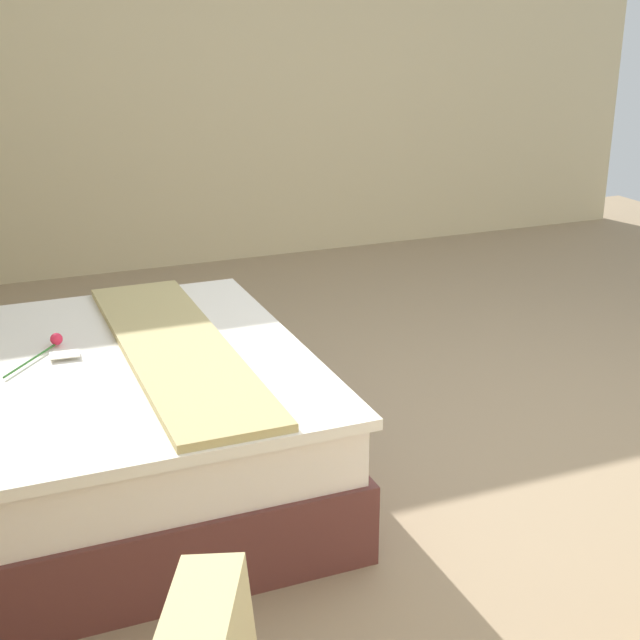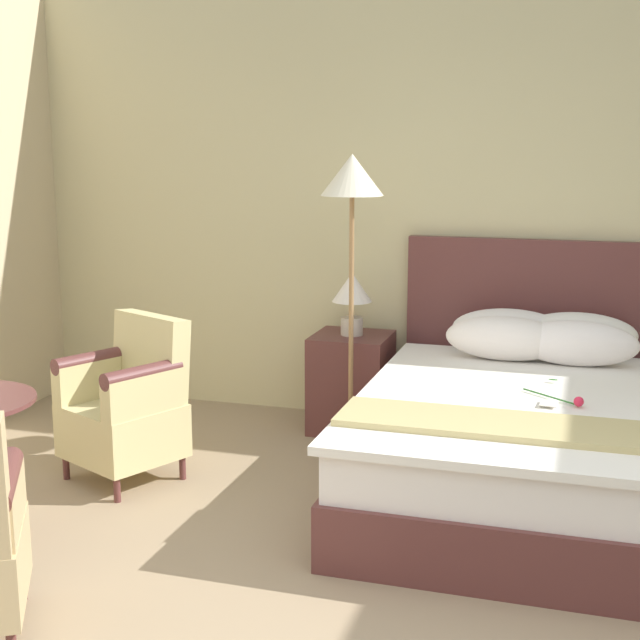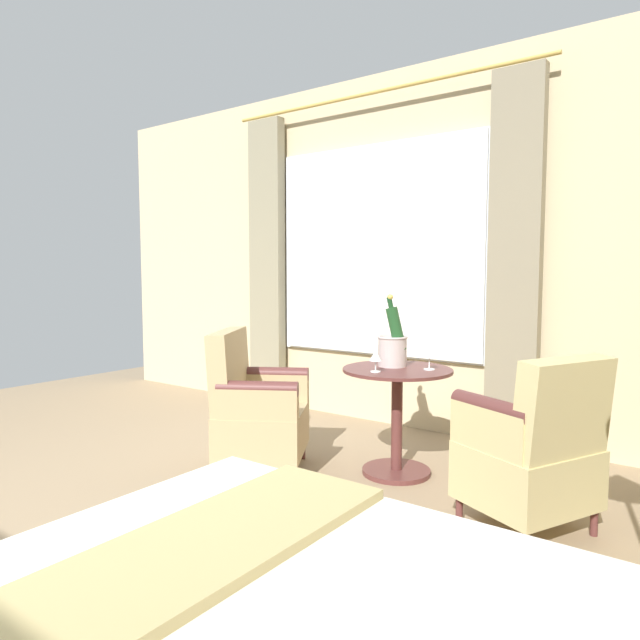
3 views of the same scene
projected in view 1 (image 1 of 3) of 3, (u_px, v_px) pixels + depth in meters
name	position (u px, v px, depth m)	size (l,w,h in m)	color
ground_plane	(499.00, 441.00, 3.93)	(7.98, 7.98, 0.00)	#998163
wall_far_side	(255.00, 58.00, 6.31)	(0.12, 6.38, 2.88)	beige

